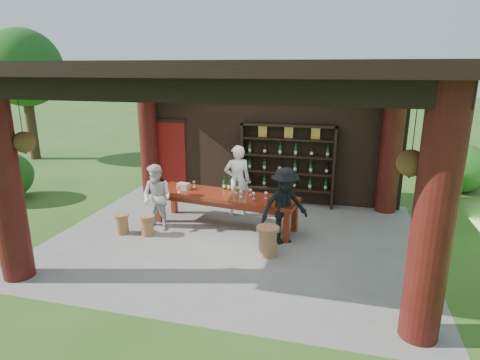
% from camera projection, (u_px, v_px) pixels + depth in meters
% --- Properties ---
extents(ground, '(90.00, 90.00, 0.00)m').
position_uv_depth(ground, '(235.00, 238.00, 8.30)').
color(ground, '#2D5119').
rests_on(ground, ground).
extents(pavilion, '(7.50, 6.00, 3.60)m').
position_uv_depth(pavilion, '(240.00, 133.00, 8.12)').
color(pavilion, slate).
rests_on(pavilion, ground).
extents(wine_shelf, '(2.36, 0.36, 2.08)m').
position_uv_depth(wine_shelf, '(287.00, 165.00, 10.13)').
color(wine_shelf, black).
rests_on(wine_shelf, ground).
extents(tasting_table, '(3.32, 1.26, 0.75)m').
position_uv_depth(tasting_table, '(225.00, 199.00, 8.78)').
color(tasting_table, '#5B210D').
rests_on(tasting_table, ground).
extents(stool_near_left, '(0.33, 0.33, 0.44)m').
position_uv_depth(stool_near_left, '(147.00, 225.00, 8.41)').
color(stool_near_left, brown).
rests_on(stool_near_left, ground).
extents(stool_near_right, '(0.43, 0.43, 0.57)m').
position_uv_depth(stool_near_right, '(268.00, 240.00, 7.49)').
color(stool_near_right, brown).
rests_on(stool_near_right, ground).
extents(stool_far_left, '(0.33, 0.33, 0.43)m').
position_uv_depth(stool_far_left, '(122.00, 223.00, 8.50)').
color(stool_far_left, brown).
rests_on(stool_far_left, ground).
extents(host, '(0.73, 0.62, 1.69)m').
position_uv_depth(host, '(237.00, 181.00, 9.43)').
color(host, white).
rests_on(host, ground).
extents(guest_woman, '(0.81, 0.70, 1.44)m').
position_uv_depth(guest_woman, '(157.00, 198.00, 8.61)').
color(guest_woman, beige).
rests_on(guest_woman, ground).
extents(guest_man, '(1.15, 1.05, 1.55)m').
position_uv_depth(guest_man, '(284.00, 206.00, 7.92)').
color(guest_man, black).
rests_on(guest_man, ground).
extents(table_bottles, '(0.39, 0.13, 0.31)m').
position_uv_depth(table_bottles, '(230.00, 183.00, 8.99)').
color(table_bottles, '#194C1E').
rests_on(table_bottles, tasting_table).
extents(table_glasses, '(2.20, 0.58, 0.15)m').
position_uv_depth(table_glasses, '(236.00, 192.00, 8.65)').
color(table_glasses, silver).
rests_on(table_glasses, tasting_table).
extents(napkin_basket, '(0.28, 0.21, 0.14)m').
position_uv_depth(napkin_basket, '(183.00, 186.00, 9.07)').
color(napkin_basket, '#BF6672').
rests_on(napkin_basket, tasting_table).
extents(shrubs, '(14.96, 8.77, 1.36)m').
position_uv_depth(shrubs, '(329.00, 200.00, 8.95)').
color(shrubs, '#194C14').
rests_on(shrubs, ground).
extents(trees, '(21.85, 10.59, 4.80)m').
position_uv_depth(trees, '(392.00, 70.00, 8.33)').
color(trees, '#3F2819').
rests_on(trees, ground).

